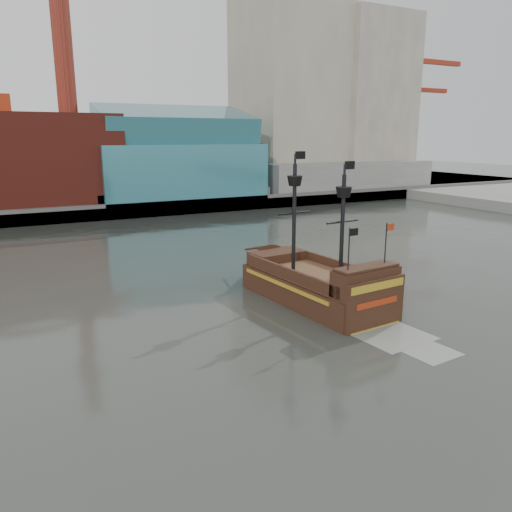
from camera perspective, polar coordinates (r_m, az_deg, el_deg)
ground at (r=31.96m, az=15.57°, el=-11.82°), size 400.00×400.00×0.00m
promenade_far at (r=115.30m, az=-17.13°, el=6.75°), size 220.00×60.00×2.00m
seawall at (r=86.60m, az=-13.55°, el=5.11°), size 220.00×1.00×2.60m
skyline at (r=108.99m, az=-14.43°, el=18.99°), size 149.00×45.00×62.00m
crane_a at (r=142.73m, az=17.22°, el=15.24°), size 22.50×4.00×32.25m
crane_b at (r=156.49m, az=17.11°, el=13.74°), size 19.10×4.00×26.25m
pirate_ship at (r=41.40m, az=6.90°, el=-3.75°), size 6.85×17.98×13.15m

